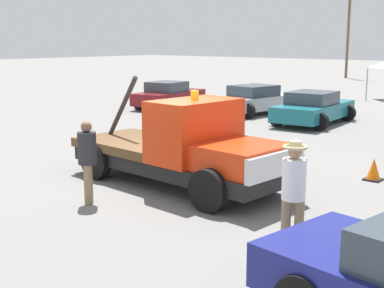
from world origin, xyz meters
The scene contains 9 objects.
ground_plane centered at (0.00, 0.00, 0.00)m, with size 160.00×160.00×0.00m, color slate.
tow_truck centered at (0.34, -0.02, 0.90)m, with size 5.80×2.45×2.51m.
person_near_truck centered at (4.11, -1.71, 1.07)m, with size 0.40×0.40×1.81m.
person_at_hood centered at (-0.43, -2.26, 1.01)m, with size 0.39×0.39×1.75m.
parked_car_maroon centered at (-10.09, 10.64, 0.65)m, with size 2.74×4.43×1.34m.
parked_car_silver centered at (-5.52, 11.69, 0.65)m, with size 2.78×4.89×1.34m.
parked_car_teal centered at (-2.02, 10.63, 0.65)m, with size 2.71×4.62×1.34m.
traffic_cone centered at (3.41, 3.44, 0.25)m, with size 0.40×0.40×0.55m.
utility_pole centered at (-12.67, 37.05, 4.69)m, with size 2.20×0.24×8.86m.
Camera 1 is at (8.24, -9.11, 3.38)m, focal length 50.00 mm.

